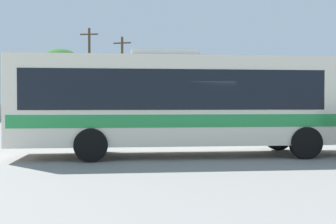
# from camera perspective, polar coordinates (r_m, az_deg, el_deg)

# --- Properties ---
(ground_plane) EXTENTS (300.00, 300.00, 0.00)m
(ground_plane) POSITION_cam_1_polar(r_m,az_deg,el_deg) (24.09, 1.34, -3.01)
(ground_plane) COLOR gray
(perimeter_wall) EXTENTS (80.00, 0.30, 1.60)m
(perimeter_wall) POSITION_cam_1_polar(r_m,az_deg,el_deg) (38.48, 0.19, -0.17)
(perimeter_wall) COLOR #9E998C
(perimeter_wall) RESTS_ON ground_plane
(coach_bus_cream_green) EXTENTS (11.96, 3.38, 3.58)m
(coach_bus_cream_green) POSITION_cam_1_polar(r_m,az_deg,el_deg) (14.07, 2.41, 1.66)
(coach_bus_cream_green) COLOR silver
(coach_bus_cream_green) RESTS_ON ground_plane
(parked_car_leftmost_grey) EXTENTS (4.43, 2.22, 1.46)m
(parked_car_leftmost_grey) POSITION_cam_1_polar(r_m,az_deg,el_deg) (36.41, -16.15, -0.35)
(parked_car_leftmost_grey) COLOR slate
(parked_car_leftmost_grey) RESTS_ON ground_plane
(parked_car_second_white) EXTENTS (4.37, 2.18, 1.53)m
(parked_car_second_white) POSITION_cam_1_polar(r_m,az_deg,el_deg) (34.48, -7.00, -0.36)
(parked_car_second_white) COLOR silver
(parked_car_second_white) RESTS_ON ground_plane
(parked_car_third_black) EXTENTS (4.40, 2.07, 1.47)m
(parked_car_third_black) POSITION_cam_1_polar(r_m,az_deg,el_deg) (35.22, 5.04, -0.36)
(parked_car_third_black) COLOR black
(parked_car_third_black) RESTS_ON ground_plane
(utility_pole_near) EXTENTS (1.77, 0.60, 8.29)m
(utility_pole_near) POSITION_cam_1_polar(r_m,az_deg,el_deg) (40.77, -6.41, 4.86)
(utility_pole_near) COLOR #4C3823
(utility_pole_near) RESTS_ON ground_plane
(utility_pole_far) EXTENTS (1.80, 0.34, 9.10)m
(utility_pole_far) POSITION_cam_1_polar(r_m,az_deg,el_deg) (40.98, -10.91, 5.40)
(utility_pole_far) COLOR #4C3823
(utility_pole_far) RESTS_ON ground_plane
(roadside_tree_midleft) EXTENTS (4.75, 4.75, 7.12)m
(roadside_tree_midleft) POSITION_cam_1_polar(r_m,az_deg,el_deg) (41.85, -14.78, 5.78)
(roadside_tree_midleft) COLOR brown
(roadside_tree_midleft) RESTS_ON ground_plane
(roadside_tree_midright) EXTENTS (4.67, 4.67, 7.11)m
(roadside_tree_midright) POSITION_cam_1_polar(r_m,az_deg,el_deg) (42.04, 2.69, 5.83)
(roadside_tree_midright) COLOR brown
(roadside_tree_midright) RESTS_ON ground_plane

